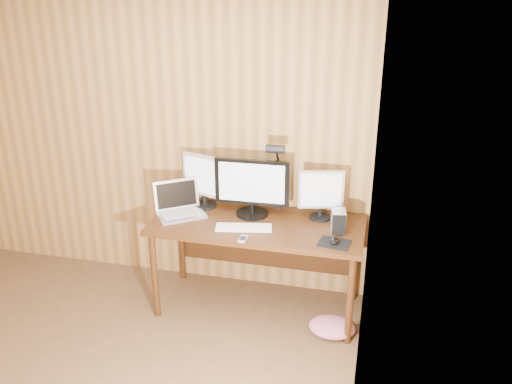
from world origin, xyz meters
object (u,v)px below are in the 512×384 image
at_px(monitor_center, 252,187).
at_px(hard_drive, 338,221).
at_px(phone, 243,239).
at_px(laptop, 179,206).
at_px(keyboard, 244,227).
at_px(desk_lamp, 277,167).
at_px(speaker, 336,216).
at_px(monitor_left, 204,180).
at_px(mouse, 335,241).
at_px(monitor_right, 321,194).
at_px(desk, 260,233).

bearing_deg(monitor_center, hard_drive, -13.10).
distance_m(monitor_center, phone, 0.49).
relative_size(laptop, keyboard, 1.04).
bearing_deg(desk_lamp, speaker, 3.35).
bearing_deg(keyboard, monitor_left, 130.74).
bearing_deg(keyboard, speaker, 9.07).
distance_m(mouse, speaker, 0.32).
bearing_deg(mouse, monitor_right, 112.01).
xyz_separation_m(laptop, speaker, (1.21, 0.09, 0.00)).
bearing_deg(monitor_right, monitor_center, 171.78).
distance_m(monitor_right, laptop, 1.10).
relative_size(monitor_left, mouse, 4.18).
distance_m(keyboard, mouse, 0.68).
bearing_deg(monitor_right, phone, -148.74).
height_order(monitor_right, desk_lamp, desk_lamp).
bearing_deg(speaker, monitor_left, 175.45).
bearing_deg(phone, monitor_left, 132.77).
xyz_separation_m(monitor_center, laptop, (-0.56, -0.11, -0.17)).
bearing_deg(laptop, hard_drive, -37.36).
bearing_deg(monitor_left, desk_lamp, 20.91).
distance_m(monitor_center, desk_lamp, 0.24).
height_order(laptop, mouse, laptop).
relative_size(laptop, mouse, 4.29).
bearing_deg(monitor_center, phone, -86.37).
relative_size(monitor_left, keyboard, 1.01).
relative_size(monitor_center, phone, 5.40).
distance_m(hard_drive, desk_lamp, 0.63).
relative_size(monitor_right, mouse, 3.76).
bearing_deg(monitor_left, hard_drive, 6.96).
xyz_separation_m(mouse, hard_drive, (0.00, 0.20, 0.06)).
bearing_deg(desk, monitor_left, 165.30).
height_order(monitor_center, hard_drive, monitor_center).
xyz_separation_m(keyboard, hard_drive, (0.68, 0.12, 0.07)).
distance_m(laptop, phone, 0.68).
bearing_deg(monitor_center, mouse, -28.30).
distance_m(monitor_left, mouse, 1.17).
relative_size(monitor_right, desk_lamp, 0.64).
distance_m(desk, desk_lamp, 0.53).
bearing_deg(monitor_right, desk, -179.90).
height_order(hard_drive, phone, hard_drive).
height_order(keyboard, desk_lamp, desk_lamp).
distance_m(laptop, hard_drive, 1.24).
bearing_deg(monitor_center, monitor_left, 169.09).
height_order(laptop, hard_drive, laptop).
xyz_separation_m(monitor_left, desk_lamp, (0.58, 0.03, 0.14)).
xyz_separation_m(monitor_right, laptop, (-1.08, -0.16, -0.15)).
xyz_separation_m(monitor_center, phone, (0.04, -0.43, -0.23)).
bearing_deg(monitor_right, speaker, -40.76).
distance_m(desk, keyboard, 0.25).
height_order(desk, phone, phone).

